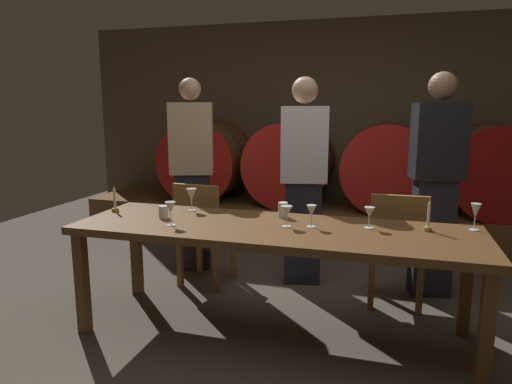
{
  "coord_description": "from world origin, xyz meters",
  "views": [
    {
      "loc": [
        0.56,
        -2.73,
        1.49
      ],
      "look_at": [
        -0.25,
        0.02,
        0.96
      ],
      "focal_mm": 32.13,
      "sensor_mm": 36.0,
      "label": 1
    }
  ],
  "objects_px": {
    "wine_barrel_far_right": "(494,171)",
    "wine_glass_far_left": "(191,195)",
    "dining_table": "(273,237)",
    "wine_glass_left": "(170,208)",
    "wine_barrel_center_left": "(290,164)",
    "cup_left": "(163,212)",
    "cup_right": "(283,210)",
    "wine_barrel_center_right": "(387,167)",
    "chair_left": "(203,229)",
    "wine_glass_center_right": "(311,212)",
    "chair_right": "(397,245)",
    "wine_glass_right": "(369,213)",
    "guest_left": "(192,174)",
    "wine_barrel_far_left": "(206,161)",
    "guest_right": "(436,184)",
    "guest_center": "(303,180)",
    "wine_glass_far_right": "(476,211)",
    "candle_right": "(428,222)",
    "wine_glass_center_left": "(287,212)",
    "candle_left": "(115,205)"
  },
  "relations": [
    {
      "from": "wine_glass_far_right",
      "to": "wine_barrel_far_left",
      "type": "bearing_deg",
      "value": 141.53
    },
    {
      "from": "chair_right",
      "to": "candle_right",
      "type": "bearing_deg",
      "value": 106.88
    },
    {
      "from": "wine_barrel_far_right",
      "to": "wine_glass_right",
      "type": "height_order",
      "value": "wine_barrel_far_right"
    },
    {
      "from": "guest_right",
      "to": "wine_glass_center_right",
      "type": "xyz_separation_m",
      "value": [
        -0.81,
        -0.95,
        -0.06
      ]
    },
    {
      "from": "wine_barrel_center_left",
      "to": "chair_right",
      "type": "relative_size",
      "value": 1.08
    },
    {
      "from": "wine_barrel_center_left",
      "to": "cup_left",
      "type": "bearing_deg",
      "value": -98.87
    },
    {
      "from": "wine_glass_left",
      "to": "wine_glass_center_left",
      "type": "xyz_separation_m",
      "value": [
        0.72,
        0.18,
        -0.02
      ]
    },
    {
      "from": "wine_barrel_far_left",
      "to": "wine_glass_center_left",
      "type": "distance_m",
      "value": 2.81
    },
    {
      "from": "dining_table",
      "to": "wine_barrel_far_left",
      "type": "bearing_deg",
      "value": 121.27
    },
    {
      "from": "cup_right",
      "to": "guest_right",
      "type": "bearing_deg",
      "value": 35.73
    },
    {
      "from": "wine_barrel_far_left",
      "to": "guest_right",
      "type": "height_order",
      "value": "guest_right"
    },
    {
      "from": "wine_glass_left",
      "to": "wine_glass_center_right",
      "type": "bearing_deg",
      "value": 13.94
    },
    {
      "from": "wine_barrel_far_left",
      "to": "wine_barrel_center_right",
      "type": "xyz_separation_m",
      "value": [
        2.11,
        0.0,
        0.0
      ]
    },
    {
      "from": "wine_glass_center_left",
      "to": "wine_glass_far_right",
      "type": "xyz_separation_m",
      "value": [
        1.14,
        0.25,
        0.02
      ]
    },
    {
      "from": "wine_barrel_far_right",
      "to": "chair_left",
      "type": "bearing_deg",
      "value": -145.29
    },
    {
      "from": "wine_barrel_far_right",
      "to": "wine_glass_far_left",
      "type": "height_order",
      "value": "wine_barrel_far_right"
    },
    {
      "from": "wine_glass_center_right",
      "to": "wine_glass_far_right",
      "type": "bearing_deg",
      "value": 12.1
    },
    {
      "from": "wine_glass_left",
      "to": "wine_glass_right",
      "type": "xyz_separation_m",
      "value": [
        1.23,
        0.29,
        -0.02
      ]
    },
    {
      "from": "wine_barrel_center_left",
      "to": "wine_glass_right",
      "type": "xyz_separation_m",
      "value": [
        0.99,
        -2.25,
        -0.01
      ]
    },
    {
      "from": "wine_barrel_far_left",
      "to": "guest_right",
      "type": "bearing_deg",
      "value": -28.87
    },
    {
      "from": "chair_right",
      "to": "wine_glass_center_left",
      "type": "height_order",
      "value": "chair_right"
    },
    {
      "from": "dining_table",
      "to": "wine_glass_left",
      "type": "bearing_deg",
      "value": -165.72
    },
    {
      "from": "wine_glass_center_left",
      "to": "wine_barrel_center_right",
      "type": "bearing_deg",
      "value": 76.01
    },
    {
      "from": "guest_center",
      "to": "wine_glass_left",
      "type": "height_order",
      "value": "guest_center"
    },
    {
      "from": "wine_barrel_far_left",
      "to": "wine_glass_left",
      "type": "xyz_separation_m",
      "value": [
        0.8,
        -2.54,
        0.01
      ]
    },
    {
      "from": "candle_right",
      "to": "wine_glass_right",
      "type": "bearing_deg",
      "value": -174.13
    },
    {
      "from": "candle_left",
      "to": "wine_glass_far_left",
      "type": "distance_m",
      "value": 0.56
    },
    {
      "from": "chair_left",
      "to": "candle_left",
      "type": "bearing_deg",
      "value": 58.07
    },
    {
      "from": "chair_right",
      "to": "wine_glass_far_right",
      "type": "height_order",
      "value": "wine_glass_far_right"
    },
    {
      "from": "wine_glass_center_left",
      "to": "cup_left",
      "type": "relative_size",
      "value": 1.56
    },
    {
      "from": "guest_left",
      "to": "cup_left",
      "type": "relative_size",
      "value": 20.06
    },
    {
      "from": "wine_barrel_far_left",
      "to": "dining_table",
      "type": "distance_m",
      "value": 2.79
    },
    {
      "from": "wine_glass_center_left",
      "to": "wine_glass_right",
      "type": "xyz_separation_m",
      "value": [
        0.51,
        0.11,
        0.0
      ]
    },
    {
      "from": "wine_glass_right",
      "to": "cup_right",
      "type": "relative_size",
      "value": 1.3
    },
    {
      "from": "cup_left",
      "to": "wine_glass_center_left",
      "type": "bearing_deg",
      "value": 1.3
    },
    {
      "from": "chair_right",
      "to": "guest_center",
      "type": "distance_m",
      "value": 0.92
    },
    {
      "from": "dining_table",
      "to": "wine_barrel_center_right",
      "type": "bearing_deg",
      "value": 74.3
    },
    {
      "from": "wine_glass_far_left",
      "to": "guest_right",
      "type": "bearing_deg",
      "value": 23.03
    },
    {
      "from": "wine_barrel_center_right",
      "to": "wine_glass_far_right",
      "type": "relative_size",
      "value": 5.6
    },
    {
      "from": "wine_barrel_far_right",
      "to": "wine_glass_center_left",
      "type": "bearing_deg",
      "value": -124.75
    },
    {
      "from": "guest_center",
      "to": "wine_glass_right",
      "type": "xyz_separation_m",
      "value": [
        0.58,
        -0.85,
        -0.05
      ]
    },
    {
      "from": "wine_glass_far_left",
      "to": "wine_barrel_far_right",
      "type": "bearing_deg",
      "value": 41.22
    },
    {
      "from": "chair_left",
      "to": "wine_barrel_center_left",
      "type": "bearing_deg",
      "value": -96.36
    },
    {
      "from": "candle_left",
      "to": "guest_right",
      "type": "bearing_deg",
      "value": 22.31
    },
    {
      "from": "guest_right",
      "to": "wine_glass_left",
      "type": "xyz_separation_m",
      "value": [
        -1.68,
        -1.17,
        -0.05
      ]
    },
    {
      "from": "candle_right",
      "to": "wine_glass_center_right",
      "type": "relative_size",
      "value": 1.4
    },
    {
      "from": "wine_barrel_center_right",
      "to": "wine_glass_far_right",
      "type": "bearing_deg",
      "value": -75.47
    },
    {
      "from": "candle_left",
      "to": "wine_glass_left",
      "type": "xyz_separation_m",
      "value": [
        0.57,
        -0.24,
        0.06
      ]
    },
    {
      "from": "cup_right",
      "to": "wine_barrel_center_right",
      "type": "bearing_deg",
      "value": 72.56
    },
    {
      "from": "dining_table",
      "to": "wine_barrel_center_left",
      "type": "bearing_deg",
      "value": 99.68
    }
  ]
}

